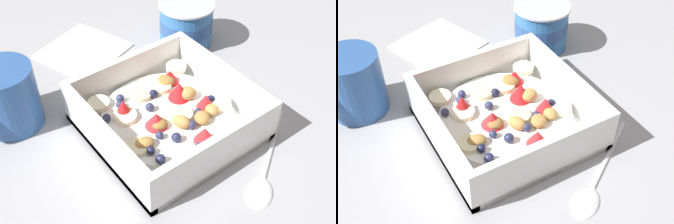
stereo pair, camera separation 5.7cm
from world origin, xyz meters
TOP-DOWN VIEW (x-y plane):
  - ground_plane at (0.00, 0.00)m, footprint 2.40×2.40m
  - fruit_bowl at (0.01, 0.02)m, footprint 0.20×0.20m
  - spoon at (0.15, 0.06)m, footprint 0.11×0.16m
  - yogurt_cup at (-0.13, 0.16)m, footprint 0.09×0.09m
  - coffee_mug at (-0.13, -0.15)m, footprint 0.08×0.11m
  - folded_napkin at (-0.22, 0.01)m, footprint 0.15×0.15m

SIDE VIEW (x-z plane):
  - ground_plane at x=0.00m, z-range 0.00..0.00m
  - folded_napkin at x=-0.22m, z-range 0.00..0.01m
  - spoon at x=0.15m, z-range 0.00..0.01m
  - fruit_bowl at x=0.01m, z-range -0.01..0.05m
  - yogurt_cup at x=-0.13m, z-range 0.00..0.08m
  - coffee_mug at x=-0.13m, z-range 0.00..0.09m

